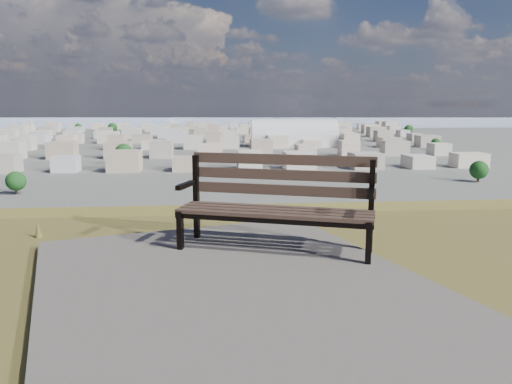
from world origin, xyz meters
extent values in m
cube|color=#413025|center=(-1.41, 1.84, 25.46)|extent=(1.80, 0.72, 0.04)
cube|color=#413025|center=(-1.37, 1.96, 25.46)|extent=(1.80, 0.72, 0.04)
cube|color=#413025|center=(-1.33, 2.07, 25.46)|extent=(1.80, 0.72, 0.04)
cube|color=#413025|center=(-1.28, 2.19, 25.46)|extent=(1.80, 0.72, 0.04)
cube|color=#413025|center=(-1.26, 2.27, 25.63)|extent=(1.78, 0.67, 0.10)
cube|color=#413025|center=(-1.25, 2.29, 25.78)|extent=(1.78, 0.67, 0.10)
cube|color=#413025|center=(-1.24, 2.32, 25.93)|extent=(1.78, 0.67, 0.10)
cube|color=black|center=(-2.26, 2.12, 25.23)|extent=(0.07, 0.08, 0.46)
cube|color=black|center=(-2.11, 2.54, 25.48)|extent=(0.07, 0.08, 0.96)
cube|color=black|center=(-2.19, 2.32, 25.43)|extent=(0.22, 0.51, 0.05)
cube|color=black|center=(-2.21, 2.27, 25.69)|extent=(0.18, 0.37, 0.05)
cube|color=black|center=(-0.57, 1.52, 25.23)|extent=(0.07, 0.08, 0.46)
cube|color=black|center=(-0.42, 1.94, 25.48)|extent=(0.07, 0.08, 0.96)
cube|color=black|center=(-0.50, 1.71, 25.43)|extent=(0.22, 0.51, 0.05)
cube|color=black|center=(-0.52, 1.66, 25.69)|extent=(0.18, 0.37, 0.05)
cube|color=black|center=(-1.41, 1.83, 25.41)|extent=(1.78, 0.67, 0.04)
cube|color=black|center=(-1.28, 2.20, 25.41)|extent=(1.78, 0.67, 0.04)
cube|color=#635D56|center=(-1.70, 0.90, 25.04)|extent=(4.05, 4.90, 0.08)
cone|color=brown|center=(-3.90, 3.00, 25.09)|extent=(0.08, 0.08, 0.19)
cube|color=silver|center=(50.88, 312.24, 2.99)|extent=(55.01, 25.72, 5.98)
cylinder|color=silver|center=(50.88, 312.24, 5.98)|extent=(55.01, 25.72, 22.72)
cube|color=#BDB7AB|center=(-84.00, 200.00, 3.50)|extent=(11.00, 11.00, 7.00)
cube|color=beige|center=(-60.00, 200.00, 3.50)|extent=(11.00, 11.00, 7.00)
cube|color=#A3998C|center=(-36.00, 200.00, 3.50)|extent=(11.00, 11.00, 7.00)
cube|color=beige|center=(-12.00, 200.00, 3.50)|extent=(11.00, 11.00, 7.00)
cube|color=#B9B8BD|center=(12.00, 200.00, 3.50)|extent=(11.00, 11.00, 7.00)
cube|color=beige|center=(36.00, 200.00, 3.50)|extent=(11.00, 11.00, 7.00)
cube|color=tan|center=(60.00, 200.00, 3.50)|extent=(11.00, 11.00, 7.00)
cube|color=beige|center=(84.00, 200.00, 3.50)|extent=(11.00, 11.00, 7.00)
cube|color=#BDB7AB|center=(108.00, 200.00, 3.50)|extent=(11.00, 11.00, 7.00)
cube|color=#A3998C|center=(-96.00, 250.00, 3.50)|extent=(11.00, 11.00, 7.00)
cube|color=beige|center=(-72.00, 250.00, 3.50)|extent=(11.00, 11.00, 7.00)
cube|color=#B9B8BD|center=(-48.00, 250.00, 3.50)|extent=(11.00, 11.00, 7.00)
cube|color=beige|center=(-24.00, 250.00, 3.50)|extent=(11.00, 11.00, 7.00)
cube|color=tan|center=(0.00, 250.00, 3.50)|extent=(11.00, 11.00, 7.00)
cube|color=beige|center=(24.00, 250.00, 3.50)|extent=(11.00, 11.00, 7.00)
cube|color=#BDB7AB|center=(48.00, 250.00, 3.50)|extent=(11.00, 11.00, 7.00)
cube|color=beige|center=(72.00, 250.00, 3.50)|extent=(11.00, 11.00, 7.00)
cube|color=#A3998C|center=(96.00, 250.00, 3.50)|extent=(11.00, 11.00, 7.00)
cube|color=beige|center=(120.00, 250.00, 3.50)|extent=(11.00, 11.00, 7.00)
cube|color=beige|center=(-108.00, 300.00, 3.50)|extent=(11.00, 11.00, 7.00)
cube|color=tan|center=(-84.00, 300.00, 3.50)|extent=(11.00, 11.00, 7.00)
cube|color=beige|center=(-60.00, 300.00, 3.50)|extent=(11.00, 11.00, 7.00)
cube|color=#BDB7AB|center=(-36.00, 300.00, 3.50)|extent=(11.00, 11.00, 7.00)
cube|color=beige|center=(-12.00, 300.00, 3.50)|extent=(11.00, 11.00, 7.00)
cube|color=#A3998C|center=(12.00, 300.00, 3.50)|extent=(11.00, 11.00, 7.00)
cube|color=beige|center=(36.00, 300.00, 3.50)|extent=(11.00, 11.00, 7.00)
cube|color=#B9B8BD|center=(60.00, 300.00, 3.50)|extent=(11.00, 11.00, 7.00)
cube|color=beige|center=(84.00, 300.00, 3.50)|extent=(11.00, 11.00, 7.00)
cube|color=tan|center=(108.00, 300.00, 3.50)|extent=(11.00, 11.00, 7.00)
cube|color=beige|center=(132.00, 300.00, 3.50)|extent=(11.00, 11.00, 7.00)
cube|color=#BDB7AB|center=(-144.00, 350.00, 3.50)|extent=(11.00, 11.00, 7.00)
cube|color=beige|center=(-120.00, 350.00, 3.50)|extent=(11.00, 11.00, 7.00)
cube|color=#A3998C|center=(-96.00, 350.00, 3.50)|extent=(11.00, 11.00, 7.00)
cube|color=beige|center=(-72.00, 350.00, 3.50)|extent=(11.00, 11.00, 7.00)
cube|color=#B9B8BD|center=(-48.00, 350.00, 3.50)|extent=(11.00, 11.00, 7.00)
cube|color=beige|center=(-24.00, 350.00, 3.50)|extent=(11.00, 11.00, 7.00)
cube|color=tan|center=(0.00, 350.00, 3.50)|extent=(11.00, 11.00, 7.00)
cube|color=beige|center=(24.00, 350.00, 3.50)|extent=(11.00, 11.00, 7.00)
cube|color=#BDB7AB|center=(48.00, 350.00, 3.50)|extent=(11.00, 11.00, 7.00)
cube|color=beige|center=(72.00, 350.00, 3.50)|extent=(11.00, 11.00, 7.00)
cube|color=#A3998C|center=(96.00, 350.00, 3.50)|extent=(11.00, 11.00, 7.00)
cube|color=beige|center=(120.00, 350.00, 3.50)|extent=(11.00, 11.00, 7.00)
cube|color=#B9B8BD|center=(144.00, 350.00, 3.50)|extent=(11.00, 11.00, 7.00)
cube|color=beige|center=(-156.00, 400.00, 3.50)|extent=(11.00, 11.00, 7.00)
cube|color=tan|center=(-132.00, 400.00, 3.50)|extent=(11.00, 11.00, 7.00)
cube|color=beige|center=(-108.00, 400.00, 3.50)|extent=(11.00, 11.00, 7.00)
cube|color=#BDB7AB|center=(-84.00, 400.00, 3.50)|extent=(11.00, 11.00, 7.00)
cube|color=beige|center=(-60.00, 400.00, 3.50)|extent=(11.00, 11.00, 7.00)
cube|color=#A3998C|center=(-36.00, 400.00, 3.50)|extent=(11.00, 11.00, 7.00)
cube|color=beige|center=(-12.00, 400.00, 3.50)|extent=(11.00, 11.00, 7.00)
cube|color=#B9B8BD|center=(12.00, 400.00, 3.50)|extent=(11.00, 11.00, 7.00)
cube|color=beige|center=(36.00, 400.00, 3.50)|extent=(11.00, 11.00, 7.00)
cube|color=tan|center=(60.00, 400.00, 3.50)|extent=(11.00, 11.00, 7.00)
cube|color=beige|center=(84.00, 400.00, 3.50)|extent=(11.00, 11.00, 7.00)
cube|color=#BDB7AB|center=(108.00, 400.00, 3.50)|extent=(11.00, 11.00, 7.00)
cube|color=beige|center=(132.00, 400.00, 3.50)|extent=(11.00, 11.00, 7.00)
cube|color=#A3998C|center=(156.00, 400.00, 3.50)|extent=(11.00, 11.00, 7.00)
cube|color=beige|center=(-168.00, 450.00, 3.50)|extent=(11.00, 11.00, 7.00)
cube|color=#B9B8BD|center=(-144.00, 450.00, 3.50)|extent=(11.00, 11.00, 7.00)
cube|color=beige|center=(-120.00, 450.00, 3.50)|extent=(11.00, 11.00, 7.00)
cube|color=tan|center=(-96.00, 450.00, 3.50)|extent=(11.00, 11.00, 7.00)
cube|color=beige|center=(-72.00, 450.00, 3.50)|extent=(11.00, 11.00, 7.00)
cube|color=#BDB7AB|center=(-48.00, 450.00, 3.50)|extent=(11.00, 11.00, 7.00)
cube|color=beige|center=(-24.00, 450.00, 3.50)|extent=(11.00, 11.00, 7.00)
cube|color=#A3998C|center=(0.00, 450.00, 3.50)|extent=(11.00, 11.00, 7.00)
cube|color=beige|center=(24.00, 450.00, 3.50)|extent=(11.00, 11.00, 7.00)
cube|color=#B9B8BD|center=(48.00, 450.00, 3.50)|extent=(11.00, 11.00, 7.00)
cube|color=beige|center=(72.00, 450.00, 3.50)|extent=(11.00, 11.00, 7.00)
cube|color=tan|center=(96.00, 450.00, 3.50)|extent=(11.00, 11.00, 7.00)
cube|color=beige|center=(120.00, 450.00, 3.50)|extent=(11.00, 11.00, 7.00)
cube|color=#BDB7AB|center=(144.00, 450.00, 3.50)|extent=(11.00, 11.00, 7.00)
cube|color=beige|center=(168.00, 450.00, 3.50)|extent=(11.00, 11.00, 7.00)
cube|color=#A3998C|center=(-180.00, 500.00, 3.50)|extent=(11.00, 11.00, 7.00)
cube|color=beige|center=(-156.00, 500.00, 3.50)|extent=(11.00, 11.00, 7.00)
cube|color=#B9B8BD|center=(-132.00, 500.00, 3.50)|extent=(11.00, 11.00, 7.00)
cube|color=beige|center=(-108.00, 500.00, 3.50)|extent=(11.00, 11.00, 7.00)
cube|color=tan|center=(-84.00, 500.00, 3.50)|extent=(11.00, 11.00, 7.00)
cube|color=beige|center=(-60.00, 500.00, 3.50)|extent=(11.00, 11.00, 7.00)
cube|color=#BDB7AB|center=(-36.00, 500.00, 3.50)|extent=(11.00, 11.00, 7.00)
cube|color=beige|center=(-12.00, 500.00, 3.50)|extent=(11.00, 11.00, 7.00)
cube|color=#A3998C|center=(12.00, 500.00, 3.50)|extent=(11.00, 11.00, 7.00)
cube|color=beige|center=(36.00, 500.00, 3.50)|extent=(11.00, 11.00, 7.00)
cube|color=#B9B8BD|center=(60.00, 500.00, 3.50)|extent=(11.00, 11.00, 7.00)
cube|color=beige|center=(84.00, 500.00, 3.50)|extent=(11.00, 11.00, 7.00)
cube|color=tan|center=(108.00, 500.00, 3.50)|extent=(11.00, 11.00, 7.00)
cube|color=beige|center=(132.00, 500.00, 3.50)|extent=(11.00, 11.00, 7.00)
cube|color=#BDB7AB|center=(156.00, 500.00, 3.50)|extent=(11.00, 11.00, 7.00)
cube|color=beige|center=(180.00, 500.00, 3.50)|extent=(11.00, 11.00, 7.00)
cube|color=#A3998C|center=(-192.00, 550.00, 3.50)|extent=(11.00, 11.00, 7.00)
cube|color=beige|center=(-168.00, 550.00, 3.50)|extent=(11.00, 11.00, 7.00)
cube|color=#B9B8BD|center=(-144.00, 550.00, 3.50)|extent=(11.00, 11.00, 7.00)
cube|color=beige|center=(-120.00, 550.00, 3.50)|extent=(11.00, 11.00, 7.00)
cube|color=tan|center=(-96.00, 550.00, 3.50)|extent=(11.00, 11.00, 7.00)
cube|color=beige|center=(-72.00, 550.00, 3.50)|extent=(11.00, 11.00, 7.00)
cube|color=#BDB7AB|center=(-48.00, 550.00, 3.50)|extent=(11.00, 11.00, 7.00)
cube|color=beige|center=(-24.00, 550.00, 3.50)|extent=(11.00, 11.00, 7.00)
cube|color=#A3998C|center=(0.00, 550.00, 3.50)|extent=(11.00, 11.00, 7.00)
cube|color=beige|center=(24.00, 550.00, 3.50)|extent=(11.00, 11.00, 7.00)
cube|color=#B9B8BD|center=(48.00, 550.00, 3.50)|extent=(11.00, 11.00, 7.00)
cube|color=beige|center=(72.00, 550.00, 3.50)|extent=(11.00, 11.00, 7.00)
cube|color=tan|center=(96.00, 550.00, 3.50)|extent=(11.00, 11.00, 7.00)
cube|color=beige|center=(120.00, 550.00, 3.50)|extent=(11.00, 11.00, 7.00)
cube|color=#BDB7AB|center=(144.00, 550.00, 3.50)|extent=(11.00, 11.00, 7.00)
cube|color=beige|center=(168.00, 550.00, 3.50)|extent=(11.00, 11.00, 7.00)
cube|color=#A3998C|center=(192.00, 550.00, 3.50)|extent=(11.00, 11.00, 7.00)
cylinder|color=#302118|center=(90.00, 160.00, 1.05)|extent=(0.80, 0.80, 2.10)
sphere|color=black|center=(90.00, 160.00, 4.20)|extent=(6.30, 6.30, 6.30)
cylinder|color=#302118|center=(-40.00, 220.00, 1.35)|extent=(0.80, 0.80, 2.70)
sphere|color=black|center=(-40.00, 220.00, 5.40)|extent=(8.10, 8.10, 8.10)
cylinder|color=#302118|center=(130.00, 280.00, 0.97)|extent=(0.80, 0.80, 1.95)
sphere|color=black|center=(130.00, 280.00, 3.90)|extent=(5.85, 5.85, 5.85)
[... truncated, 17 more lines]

